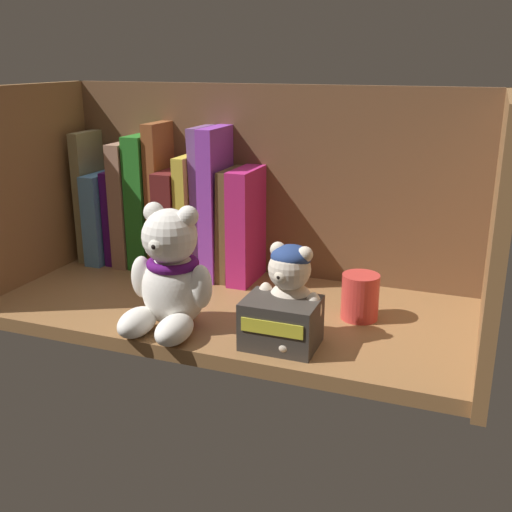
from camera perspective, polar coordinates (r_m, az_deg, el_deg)
shelf_board at (r=91.54cm, az=-2.31°, el=-5.14°), size 68.76×31.19×2.00cm
shelf_back_panel at (r=101.40cm, az=1.17°, el=6.31°), size 71.16×1.20×32.85cm
shelf_side_panel_left at (r=105.30cm, az=-20.43°, el=5.62°), size 1.60×33.59×32.85cm
shelf_side_panel_right at (r=80.08cm, az=21.42°, el=1.89°), size 1.60×33.59×32.85cm
book_0 at (r=114.24cm, az=-14.67°, el=5.46°), size 1.86×10.24×22.65cm
book_1 at (r=113.49cm, az=-13.42°, el=3.67°), size 3.05×12.47×15.70cm
book_2 at (r=111.99cm, az=-12.31°, el=3.73°), size 1.81×9.86×16.33cm
book_3 at (r=110.15cm, az=-11.32°, el=4.87°), size 2.67×11.36×21.21cm
book_4 at (r=108.32cm, az=-9.86°, el=5.10°), size 3.40×10.71×22.58cm
book_5 at (r=106.62cm, az=-8.48°, el=5.55°), size 2.18×9.68×24.68cm
book_6 at (r=106.03cm, az=-6.92°, el=3.47°), size 3.54×13.78×17.22cm
book_7 at (r=104.37cm, az=-5.46°, el=4.03°), size 2.24×13.06×19.85cm
book_8 at (r=102.93cm, az=-4.40°, el=5.15°), size 2.49×10.43×24.39cm
book_9 at (r=101.94cm, az=-3.18°, el=5.09°), size 2.51×13.60×24.47cm
book_10 at (r=101.77cm, az=-1.89°, el=3.21°), size 2.37×12.66×18.06cm
book_11 at (r=100.70cm, az=-0.38°, el=3.15°), size 3.38×14.44×18.30cm
teddy_bear_larger at (r=82.08cm, az=-7.95°, el=-1.93°), size 12.33×12.53×16.88cm
teddy_bear_smaller at (r=78.56cm, az=3.00°, el=-3.65°), size 9.36×9.75×12.62cm
pillar_candle at (r=86.75cm, az=9.59°, el=-3.72°), size 5.19×5.19×6.42cm
small_product_box at (r=77.77cm, az=2.34°, el=-6.18°), size 9.26×7.26×6.19cm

